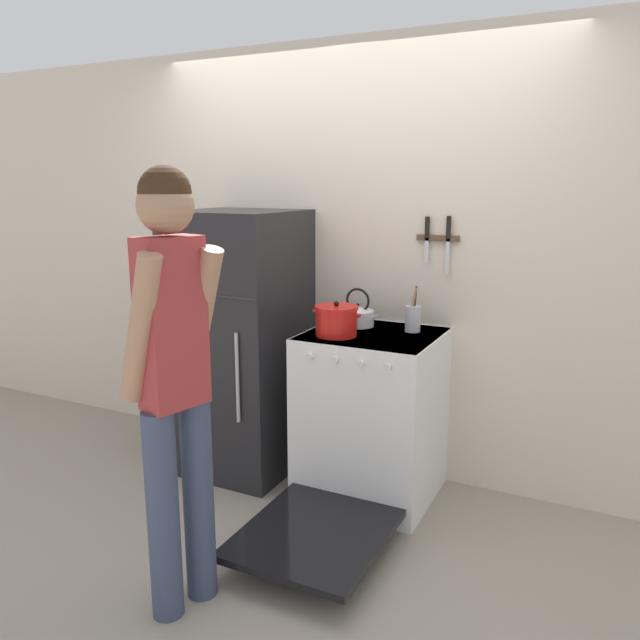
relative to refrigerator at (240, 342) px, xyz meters
The scene contains 9 objects.
ground_plane 1.03m from the refrigerator, 31.22° to the left, with size 14.00×14.00×0.00m, color gray.
wall_back 0.83m from the refrigerator, 33.41° to the left, with size 10.00×0.06×2.55m.
refrigerator is the anchor object (origin of this frame).
stove_range 0.92m from the refrigerator, ahead, with size 0.71×1.43×0.94m.
dutch_oven_pot 0.75m from the refrigerator, 10.22° to the right, with size 0.28×0.23×0.19m.
tea_kettle 0.76m from the refrigerator, 11.10° to the left, with size 0.23×0.19×0.22m.
utensil_jar 1.07m from the refrigerator, ahead, with size 0.09×0.09×0.25m.
person 1.37m from the refrigerator, 67.24° to the right, with size 0.35×0.42×1.81m.
wall_knife_strip 1.33m from the refrigerator, 16.24° to the left, with size 0.24×0.03×0.32m.
Camera 1 is at (1.50, -3.42, 1.74)m, focal length 35.00 mm.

